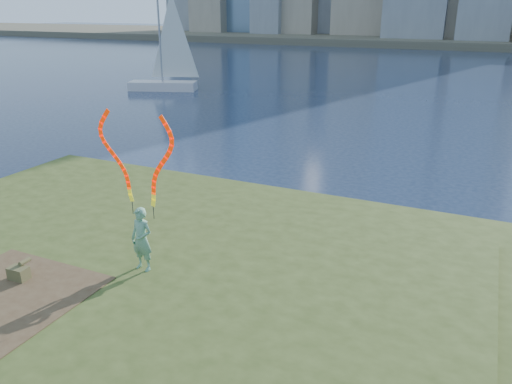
% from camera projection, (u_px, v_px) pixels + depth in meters
% --- Properties ---
extents(ground, '(320.00, 320.00, 0.00)m').
position_uv_depth(ground, '(184.00, 280.00, 12.39)').
color(ground, '#1A2742').
rests_on(ground, ground).
extents(grassy_knoll, '(20.00, 18.00, 0.80)m').
position_uv_depth(grassy_knoll, '(123.00, 317.00, 10.32)').
color(grassy_knoll, '#364518').
rests_on(grassy_knoll, ground).
extents(dirt_patch, '(3.20, 3.00, 0.02)m').
position_uv_depth(dirt_patch, '(6.00, 295.00, 10.25)').
color(dirt_patch, '#47331E').
rests_on(dirt_patch, grassy_knoll).
extents(far_shore, '(320.00, 40.00, 1.20)m').
position_uv_depth(far_shore, '(460.00, 39.00, 92.97)').
color(far_shore, brown).
rests_on(far_shore, ground).
extents(woman_with_ribbons, '(1.99, 0.39, 3.88)m').
position_uv_depth(woman_with_ribbons, '(140.00, 209.00, 10.80)').
color(woman_with_ribbons, '#1D7243').
rests_on(woman_with_ribbons, grassy_knoll).
extents(canvas_bag, '(0.43, 0.49, 0.40)m').
position_uv_depth(canvas_bag, '(19.00, 273.00, 10.79)').
color(canvas_bag, '#494025').
rests_on(canvas_bag, grassy_knoll).
extents(sailboat, '(5.64, 3.43, 8.61)m').
position_uv_depth(sailboat, '(166.00, 72.00, 39.79)').
color(sailboat, silver).
rests_on(sailboat, ground).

